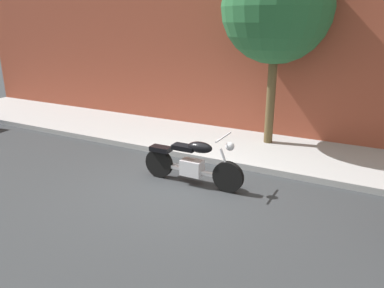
% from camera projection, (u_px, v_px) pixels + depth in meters
% --- Properties ---
extents(ground_plane, '(60.00, 60.00, 0.00)m').
position_uv_depth(ground_plane, '(176.00, 188.00, 7.49)').
color(ground_plane, '#303335').
extents(sidewalk, '(21.18, 2.58, 0.14)m').
position_uv_depth(sidewalk, '(229.00, 145.00, 9.82)').
color(sidewalk, '#A5A5A5').
rests_on(sidewalk, ground).
extents(motorcycle, '(2.20, 0.70, 1.12)m').
position_uv_depth(motorcycle, '(192.00, 163.00, 7.52)').
color(motorcycle, black).
rests_on(motorcycle, ground).
extents(street_tree, '(2.66, 2.66, 4.83)m').
position_uv_depth(street_tree, '(277.00, 8.00, 8.77)').
color(street_tree, brown).
rests_on(street_tree, ground).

